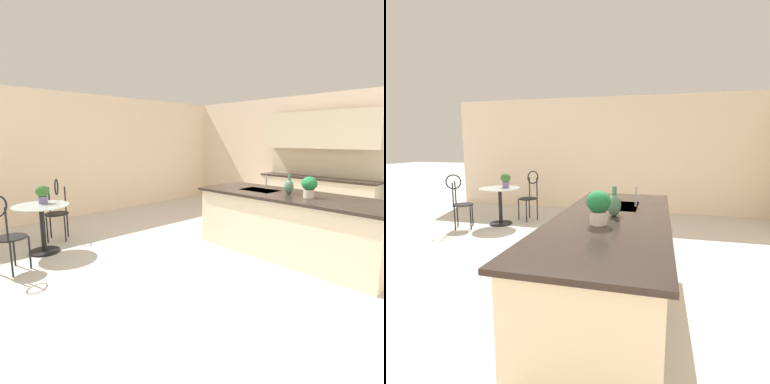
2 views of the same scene
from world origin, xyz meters
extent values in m
plane|color=beige|center=(0.00, 0.00, 0.00)|extent=(40.00, 40.00, 0.00)
cube|color=beige|center=(0.00, 3.66, 1.35)|extent=(9.00, 0.12, 2.70)
cube|color=beige|center=(-4.26, 0.00, 1.35)|extent=(0.12, 7.80, 2.70)
cube|color=beige|center=(0.30, 0.85, 0.44)|extent=(2.70, 0.96, 0.88)
cube|color=#2D231E|center=(0.30, 0.85, 0.90)|extent=(2.80, 1.06, 0.04)
cube|color=#B2B5BA|center=(-0.25, 0.85, 0.91)|extent=(0.56, 0.40, 0.03)
cube|color=beige|center=(-0.40, 3.20, 0.44)|extent=(2.40, 0.60, 0.88)
cube|color=#2D231E|center=(-0.40, 3.20, 0.90)|extent=(2.44, 0.64, 0.04)
cube|color=beige|center=(-0.40, 3.36, 1.22)|extent=(2.40, 0.04, 0.60)
cube|color=beige|center=(-0.40, 3.18, 1.90)|extent=(2.40, 0.36, 0.76)
cylinder|color=black|center=(-2.31, -1.79, 0.01)|extent=(0.44, 0.44, 0.03)
cylinder|color=black|center=(-2.31, -1.79, 0.38)|extent=(0.07, 0.07, 0.69)
cylinder|color=#B2C6C1|center=(-2.31, -1.79, 0.73)|extent=(0.80, 0.80, 0.01)
cylinder|color=black|center=(-2.05, -2.26, 0.23)|extent=(0.03, 0.03, 0.45)
cylinder|color=black|center=(-1.80, -2.13, 0.23)|extent=(0.03, 0.03, 0.45)
cylinder|color=black|center=(-1.68, -2.38, 0.23)|extent=(0.03, 0.03, 0.45)
cylinder|color=black|center=(-1.86, -2.32, 0.46)|extent=(0.51, 0.51, 0.02)
cylinder|color=black|center=(-1.68, -2.40, 0.68)|extent=(0.03, 0.03, 0.45)
cylinder|color=black|center=(-2.59, -1.35, 0.23)|extent=(0.03, 0.03, 0.45)
cylinder|color=black|center=(-2.73, -1.60, 0.23)|extent=(0.03, 0.03, 0.45)
cylinder|color=black|center=(-2.83, -1.21, 0.23)|extent=(0.03, 0.03, 0.45)
cylinder|color=black|center=(-2.97, -1.46, 0.23)|extent=(0.03, 0.03, 0.45)
cylinder|color=black|center=(-2.78, -1.40, 0.46)|extent=(0.52, 0.52, 0.02)
cylinder|color=black|center=(-2.85, -1.22, 0.68)|extent=(0.03, 0.03, 0.45)
cylinder|color=black|center=(-2.98, -1.44, 0.68)|extent=(0.03, 0.03, 0.45)
torus|color=black|center=(-2.91, -1.33, 0.90)|extent=(0.26, 0.16, 0.28)
cylinder|color=#B2B5BA|center=(-0.25, 1.03, 1.03)|extent=(0.02, 0.02, 0.22)
cylinder|color=#7A669E|center=(-2.43, -1.71, 0.79)|extent=(0.13, 0.13, 0.11)
ellipsoid|color=#34662C|center=(-2.43, -1.71, 0.93)|extent=(0.20, 0.20, 0.18)
cylinder|color=beige|center=(0.60, 0.78, 0.98)|extent=(0.14, 0.14, 0.11)
ellipsoid|color=#1F763C|center=(0.60, 0.78, 1.12)|extent=(0.21, 0.21, 0.19)
ellipsoid|color=#4C7A5B|center=(0.25, 0.86, 1.02)|extent=(0.13, 0.13, 0.21)
cylinder|color=#4C7A5B|center=(0.25, 0.86, 1.17)|extent=(0.04, 0.04, 0.08)
camera|label=1|loc=(2.57, -3.29, 1.72)|focal=29.27mm
camera|label=2|loc=(3.11, 1.27, 1.60)|focal=28.72mm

